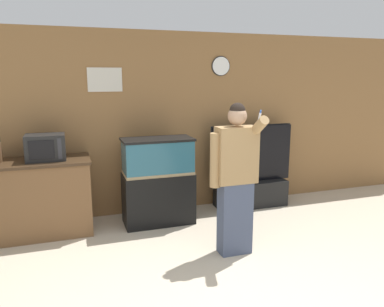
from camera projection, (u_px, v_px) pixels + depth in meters
The scene contains 6 objects.
wall_back_paneled at pixel (148, 124), 5.38m from camera, with size 10.00×0.08×2.60m.
counter_island at pixel (40, 198), 4.69m from camera, with size 1.27×0.65×0.96m.
microwave at pixel (46, 147), 4.58m from camera, with size 0.46×0.33×0.32m.
aquarium_on_stand at pixel (158, 181), 5.04m from camera, with size 0.94×0.47×1.17m.
tv_on_stand at pixel (251, 183), 5.76m from camera, with size 1.32×0.40×1.26m.
person_standing at pixel (235, 177), 4.10m from camera, with size 0.54×0.40×1.70m.
Camera 1 is at (-1.10, -2.46, 1.97)m, focal length 35.00 mm.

